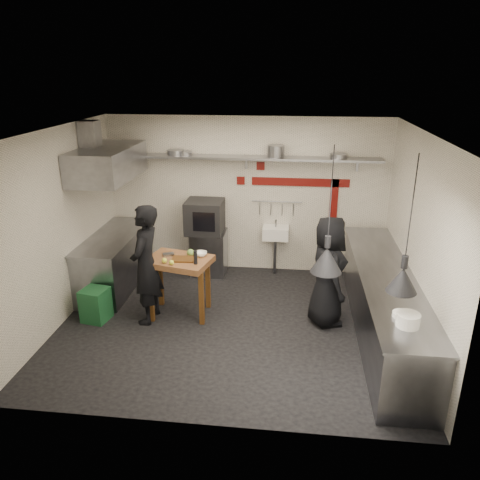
# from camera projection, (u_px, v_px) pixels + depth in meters

# --- Properties ---
(floor) EXTENTS (5.00, 5.00, 0.00)m
(floor) POSITION_uv_depth(u_px,v_px,m) (231.00, 324.00, 6.93)
(floor) COLOR black
(floor) RESTS_ON ground
(ceiling) EXTENTS (5.00, 5.00, 0.00)m
(ceiling) POSITION_uv_depth(u_px,v_px,m) (230.00, 132.00, 5.95)
(ceiling) COLOR beige
(ceiling) RESTS_ON floor
(wall_back) EXTENTS (5.00, 0.04, 2.80)m
(wall_back) POSITION_uv_depth(u_px,v_px,m) (246.00, 196.00, 8.40)
(wall_back) COLOR silver
(wall_back) RESTS_ON floor
(wall_front) EXTENTS (5.00, 0.04, 2.80)m
(wall_front) POSITION_uv_depth(u_px,v_px,m) (202.00, 308.00, 4.49)
(wall_front) COLOR silver
(wall_front) RESTS_ON floor
(wall_left) EXTENTS (0.04, 4.20, 2.80)m
(wall_left) POSITION_uv_depth(u_px,v_px,m) (58.00, 228.00, 6.71)
(wall_left) COLOR silver
(wall_left) RESTS_ON floor
(wall_right) EXTENTS (0.04, 4.20, 2.80)m
(wall_right) POSITION_uv_depth(u_px,v_px,m) (418.00, 242.00, 6.17)
(wall_right) COLOR silver
(wall_right) RESTS_ON floor
(red_band_horiz) EXTENTS (1.70, 0.02, 0.14)m
(red_band_horiz) POSITION_uv_depth(u_px,v_px,m) (300.00, 182.00, 8.18)
(red_band_horiz) COLOR #660F0C
(red_band_horiz) RESTS_ON wall_back
(red_band_vert) EXTENTS (0.14, 0.02, 1.10)m
(red_band_vert) POSITION_uv_depth(u_px,v_px,m) (333.00, 210.00, 8.28)
(red_band_vert) COLOR #660F0C
(red_band_vert) RESTS_ON wall_back
(red_tile_a) EXTENTS (0.14, 0.02, 0.14)m
(red_tile_a) POSITION_uv_depth(u_px,v_px,m) (261.00, 166.00, 8.16)
(red_tile_a) COLOR #660F0C
(red_tile_a) RESTS_ON wall_back
(red_tile_b) EXTENTS (0.14, 0.02, 0.14)m
(red_tile_b) POSITION_uv_depth(u_px,v_px,m) (241.00, 181.00, 8.29)
(red_tile_b) COLOR #660F0C
(red_tile_b) RESTS_ON wall_back
(back_shelf) EXTENTS (4.60, 0.34, 0.04)m
(back_shelf) POSITION_uv_depth(u_px,v_px,m) (245.00, 158.00, 7.98)
(back_shelf) COLOR slate
(back_shelf) RESTS_ON wall_back
(shelf_bracket_left) EXTENTS (0.04, 0.06, 0.24)m
(shelf_bracket_left) POSITION_uv_depth(u_px,v_px,m) (141.00, 159.00, 8.36)
(shelf_bracket_left) COLOR slate
(shelf_bracket_left) RESTS_ON wall_back
(shelf_bracket_mid) EXTENTS (0.04, 0.06, 0.24)m
(shelf_bracket_mid) POSITION_uv_depth(u_px,v_px,m) (246.00, 162.00, 8.15)
(shelf_bracket_mid) COLOR slate
(shelf_bracket_mid) RESTS_ON wall_back
(shelf_bracket_right) EXTENTS (0.04, 0.06, 0.24)m
(shelf_bracket_right) POSITION_uv_depth(u_px,v_px,m) (357.00, 164.00, 7.95)
(shelf_bracket_right) COLOR slate
(shelf_bracket_right) RESTS_ON wall_back
(pan_far_left) EXTENTS (0.36, 0.36, 0.09)m
(pan_far_left) POSITION_uv_depth(u_px,v_px,m) (176.00, 152.00, 8.09)
(pan_far_left) COLOR slate
(pan_far_left) RESTS_ON back_shelf
(pan_mid_left) EXTENTS (0.34, 0.34, 0.07)m
(pan_mid_left) POSITION_uv_depth(u_px,v_px,m) (185.00, 153.00, 8.07)
(pan_mid_left) COLOR slate
(pan_mid_left) RESTS_ON back_shelf
(stock_pot) EXTENTS (0.32, 0.32, 0.20)m
(stock_pot) POSITION_uv_depth(u_px,v_px,m) (276.00, 151.00, 7.88)
(stock_pot) COLOR slate
(stock_pot) RESTS_ON back_shelf
(pan_right) EXTENTS (0.29, 0.29, 0.08)m
(pan_right) POSITION_uv_depth(u_px,v_px,m) (339.00, 156.00, 7.79)
(pan_right) COLOR slate
(pan_right) RESTS_ON back_shelf
(oven_stand) EXTENTS (0.62, 0.56, 0.80)m
(oven_stand) POSITION_uv_depth(u_px,v_px,m) (209.00, 252.00, 8.52)
(oven_stand) COLOR slate
(oven_stand) RESTS_ON floor
(combi_oven) EXTENTS (0.65, 0.61, 0.58)m
(combi_oven) POSITION_uv_depth(u_px,v_px,m) (205.00, 217.00, 8.26)
(combi_oven) COLOR black
(combi_oven) RESTS_ON oven_stand
(oven_door) EXTENTS (0.49, 0.03, 0.46)m
(oven_door) POSITION_uv_depth(u_px,v_px,m) (204.00, 221.00, 8.03)
(oven_door) COLOR #660F0C
(oven_door) RESTS_ON combi_oven
(oven_glass) EXTENTS (0.38, 0.02, 0.34)m
(oven_glass) POSITION_uv_depth(u_px,v_px,m) (204.00, 222.00, 7.97)
(oven_glass) COLOR black
(oven_glass) RESTS_ON oven_door
(hand_sink) EXTENTS (0.46, 0.34, 0.22)m
(hand_sink) POSITION_uv_depth(u_px,v_px,m) (276.00, 233.00, 8.39)
(hand_sink) COLOR white
(hand_sink) RESTS_ON wall_back
(sink_tap) EXTENTS (0.03, 0.03, 0.14)m
(sink_tap) POSITION_uv_depth(u_px,v_px,m) (276.00, 223.00, 8.32)
(sink_tap) COLOR slate
(sink_tap) RESTS_ON hand_sink
(sink_drain) EXTENTS (0.06, 0.06, 0.66)m
(sink_drain) POSITION_uv_depth(u_px,v_px,m) (275.00, 256.00, 8.50)
(sink_drain) COLOR slate
(sink_drain) RESTS_ON floor
(utensil_rail) EXTENTS (0.90, 0.02, 0.02)m
(utensil_rail) POSITION_uv_depth(u_px,v_px,m) (277.00, 202.00, 8.33)
(utensil_rail) COLOR slate
(utensil_rail) RESTS_ON wall_back
(counter_right) EXTENTS (0.70, 3.80, 0.90)m
(counter_right) POSITION_uv_depth(u_px,v_px,m) (383.00, 305.00, 6.54)
(counter_right) COLOR slate
(counter_right) RESTS_ON floor
(counter_right_top) EXTENTS (0.76, 3.90, 0.03)m
(counter_right_top) POSITION_uv_depth(u_px,v_px,m) (387.00, 274.00, 6.38)
(counter_right_top) COLOR slate
(counter_right_top) RESTS_ON counter_right
(plate_stack) EXTENTS (0.29, 0.29, 0.15)m
(plate_stack) POSITION_uv_depth(u_px,v_px,m) (408.00, 320.00, 5.05)
(plate_stack) COLOR white
(plate_stack) RESTS_ON counter_right_top
(small_bowl_right) EXTENTS (0.23, 0.23, 0.05)m
(small_bowl_right) POSITION_uv_depth(u_px,v_px,m) (402.00, 315.00, 5.27)
(small_bowl_right) COLOR white
(small_bowl_right) RESTS_ON counter_right_top
(counter_left) EXTENTS (0.70, 1.90, 0.90)m
(counter_left) POSITION_uv_depth(u_px,v_px,m) (115.00, 262.00, 7.98)
(counter_left) COLOR slate
(counter_left) RESTS_ON floor
(counter_left_top) EXTENTS (0.76, 2.00, 0.03)m
(counter_left_top) POSITION_uv_depth(u_px,v_px,m) (112.00, 236.00, 7.82)
(counter_left_top) COLOR slate
(counter_left_top) RESTS_ON counter_left
(extractor_hood) EXTENTS (0.78, 1.60, 0.50)m
(extractor_hood) POSITION_uv_depth(u_px,v_px,m) (108.00, 163.00, 7.38)
(extractor_hood) COLOR slate
(extractor_hood) RESTS_ON ceiling
(hood_duct) EXTENTS (0.28, 0.28, 0.50)m
(hood_duct) POSITION_uv_depth(u_px,v_px,m) (90.00, 137.00, 7.27)
(hood_duct) COLOR slate
(hood_duct) RESTS_ON ceiling
(green_bin) EXTENTS (0.42, 0.42, 0.50)m
(green_bin) POSITION_uv_depth(u_px,v_px,m) (96.00, 305.00, 6.96)
(green_bin) COLOR #19532A
(green_bin) RESTS_ON floor
(prep_table) EXTENTS (1.04, 0.83, 0.92)m
(prep_table) POSITION_uv_depth(u_px,v_px,m) (180.00, 287.00, 7.06)
(prep_table) COLOR brown
(prep_table) RESTS_ON floor
(cutting_board) EXTENTS (0.34, 0.25, 0.02)m
(cutting_board) POSITION_uv_depth(u_px,v_px,m) (183.00, 259.00, 6.84)
(cutting_board) COLOR #553213
(cutting_board) RESTS_ON prep_table
(pepper_mill) EXTENTS (0.07, 0.07, 0.20)m
(pepper_mill) POSITION_uv_depth(u_px,v_px,m) (196.00, 257.00, 6.67)
(pepper_mill) COLOR black
(pepper_mill) RESTS_ON prep_table
(lemon_a) EXTENTS (0.08, 0.08, 0.08)m
(lemon_a) POSITION_uv_depth(u_px,v_px,m) (164.00, 261.00, 6.72)
(lemon_a) COLOR #D0D938
(lemon_a) RESTS_ON prep_table
(lemon_b) EXTENTS (0.08, 0.08, 0.07)m
(lemon_b) POSITION_uv_depth(u_px,v_px,m) (171.00, 262.00, 6.66)
(lemon_b) COLOR #D0D938
(lemon_b) RESTS_ON prep_table
(veg_ball) EXTENTS (0.14, 0.14, 0.11)m
(veg_ball) POSITION_uv_depth(u_px,v_px,m) (191.00, 253.00, 6.98)
(veg_ball) COLOR #6E9C45
(veg_ball) RESTS_ON prep_table
(steel_tray) EXTENTS (0.20, 0.17, 0.03)m
(steel_tray) POSITION_uv_depth(u_px,v_px,m) (168.00, 254.00, 7.00)
(steel_tray) COLOR slate
(steel_tray) RESTS_ON prep_table
(bowl) EXTENTS (0.21, 0.21, 0.06)m
(bowl) POSITION_uv_depth(u_px,v_px,m) (201.00, 254.00, 6.98)
(bowl) COLOR white
(bowl) RESTS_ON prep_table
(heat_lamp_near) EXTENTS (0.40, 0.40, 1.48)m
(heat_lamp_near) POSITION_uv_depth(u_px,v_px,m) (330.00, 211.00, 5.23)
(heat_lamp_near) COLOR black
(heat_lamp_near) RESTS_ON ceiling
(heat_lamp_far) EXTENTS (0.38, 0.38, 1.48)m
(heat_lamp_far) POSITION_uv_depth(u_px,v_px,m) (410.00, 226.00, 4.74)
(heat_lamp_far) COLOR black
(heat_lamp_far) RESTS_ON ceiling
(chef_left) EXTENTS (0.46, 0.67, 1.79)m
(chef_left) POSITION_uv_depth(u_px,v_px,m) (146.00, 265.00, 6.75)
(chef_left) COLOR black
(chef_left) RESTS_ON floor
(chef_right) EXTENTS (0.71, 0.91, 1.64)m
(chef_right) POSITION_uv_depth(u_px,v_px,m) (328.00, 271.00, 6.71)
(chef_right) COLOR black
(chef_right) RESTS_ON floor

